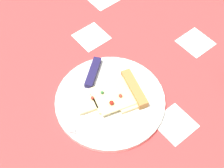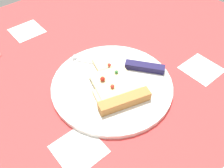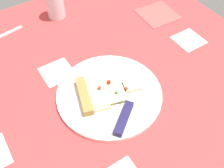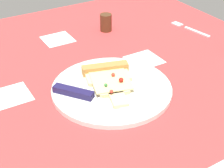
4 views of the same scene
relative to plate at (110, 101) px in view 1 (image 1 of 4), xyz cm
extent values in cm
cube|color=#D13838|center=(2.66, 0.64, -2.10)|extent=(113.76, 113.76, 3.00)
cube|color=white|center=(8.60, -15.83, -0.70)|extent=(9.00, 9.00, 0.20)
cube|color=white|center=(33.59, -0.04, -0.70)|extent=(9.00, 9.00, 0.20)
cube|color=white|center=(10.44, 21.96, -0.70)|extent=(9.00, 9.00, 0.20)
cylinder|color=white|center=(0.00, 0.00, 0.00)|extent=(29.27, 29.27, 1.20)
cube|color=beige|center=(3.83, -1.15, 1.10)|extent=(8.90, 12.26, 1.00)
cube|color=beige|center=(-1.44, 0.43, 1.10)|extent=(7.43, 8.50, 1.00)
cube|color=beige|center=(-6.23, 1.86, 1.10)|extent=(6.01, 4.94, 1.00)
cube|color=#EDD88C|center=(0.96, -0.29, 1.75)|extent=(12.22, 11.68, 0.30)
cube|color=#B27A3D|center=(6.71, -2.01, 1.70)|extent=(5.93, 12.24, 2.20)
sphere|color=red|center=(2.11, -1.67, 2.38)|extent=(0.97, 0.97, 0.97)
sphere|color=red|center=(-3.97, 2.44, 2.35)|extent=(0.90, 0.90, 0.90)
sphere|color=#2D7A38|center=(-0.92, 2.15, 2.31)|extent=(0.81, 0.81, 0.81)
sphere|color=#B21E14|center=(-1.11, -1.96, 2.48)|extent=(1.17, 1.17, 1.17)
cube|color=silver|center=(-7.96, 2.25, 0.75)|extent=(10.79, 8.82, 0.30)
cone|color=silver|center=(-12.75, -1.36, 0.75)|extent=(2.80, 2.80, 2.00)
cube|color=#1E1947|center=(1.63, 9.47, 1.40)|extent=(9.31, 7.78, 1.60)
camera|label=1|loc=(-29.66, -36.94, 75.19)|focal=53.45mm
camera|label=2|loc=(30.19, -25.46, 42.74)|focal=38.38mm
camera|label=3|loc=(22.92, 37.06, 57.16)|focal=41.38mm
camera|label=4|loc=(-58.40, 34.66, 45.82)|focal=53.86mm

